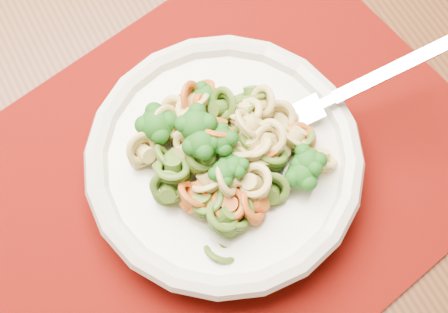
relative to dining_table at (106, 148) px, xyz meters
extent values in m
cube|color=#472F17|center=(-0.16, 0.61, -0.67)|extent=(4.00, 4.00, 0.01)
cube|color=#512D17|center=(0.00, 0.00, 0.08)|extent=(1.58, 1.21, 0.04)
cube|color=#510B03|center=(0.10, -0.10, 0.11)|extent=(0.55, 0.50, 0.00)
cylinder|color=silver|center=(0.11, -0.10, 0.11)|extent=(0.10, 0.10, 0.01)
cylinder|color=silver|center=(0.11, -0.10, 0.13)|extent=(0.21, 0.21, 0.03)
torus|color=silver|center=(0.11, -0.10, 0.14)|extent=(0.23, 0.23, 0.02)
camera|label=1|loc=(0.06, -0.27, 0.62)|focal=50.00mm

